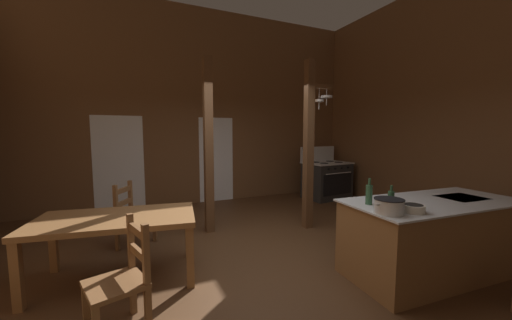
% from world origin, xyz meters
% --- Properties ---
extents(ground_plane, '(8.64, 7.61, 0.10)m').
position_xyz_m(ground_plane, '(0.00, 0.00, -0.05)').
color(ground_plane, '#4C301C').
extents(wall_back, '(8.64, 0.14, 4.57)m').
position_xyz_m(wall_back, '(0.00, 3.48, 2.28)').
color(wall_back, brown).
rests_on(wall_back, ground_plane).
extents(wall_right, '(0.14, 7.61, 4.57)m').
position_xyz_m(wall_right, '(3.99, 0.00, 2.28)').
color(wall_right, brown).
rests_on(wall_right, ground_plane).
extents(glazed_door_back_left, '(1.00, 0.01, 2.05)m').
position_xyz_m(glazed_door_back_left, '(-1.76, 3.40, 1.02)').
color(glazed_door_back_left, white).
rests_on(glazed_door_back_left, ground_plane).
extents(glazed_panel_back_right, '(0.84, 0.01, 2.05)m').
position_xyz_m(glazed_panel_back_right, '(0.39, 3.40, 1.02)').
color(glazed_panel_back_right, white).
rests_on(glazed_panel_back_right, ground_plane).
extents(kitchen_island, '(2.21, 1.09, 0.89)m').
position_xyz_m(kitchen_island, '(1.77, -1.11, 0.44)').
color(kitchen_island, brown).
rests_on(kitchen_island, ground_plane).
extents(stove_range, '(1.21, 0.91, 1.32)m').
position_xyz_m(stove_range, '(3.07, 2.54, 0.48)').
color(stove_range, '#282828').
rests_on(stove_range, ground_plane).
extents(support_post_with_pot_rack, '(0.53, 0.21, 2.92)m').
position_xyz_m(support_post_with_pot_rack, '(1.35, 0.85, 1.54)').
color(support_post_with_pot_rack, brown).
rests_on(support_post_with_pot_rack, ground_plane).
extents(support_post_center, '(0.14, 0.14, 2.92)m').
position_xyz_m(support_post_center, '(-0.32, 1.34, 1.46)').
color(support_post_center, brown).
rests_on(support_post_center, ground_plane).
extents(dining_table, '(1.81, 1.14, 0.74)m').
position_xyz_m(dining_table, '(-1.67, 0.23, 0.65)').
color(dining_table, brown).
rests_on(dining_table, ground_plane).
extents(ladderback_chair_near_window, '(0.60, 0.60, 0.95)m').
position_xyz_m(ladderback_chair_near_window, '(-1.51, 1.21, 0.45)').
color(ladderback_chair_near_window, brown).
rests_on(ladderback_chair_near_window, ground_plane).
extents(ladderback_chair_by_post, '(0.55, 0.55, 0.95)m').
position_xyz_m(ladderback_chair_by_post, '(-1.59, -0.72, 0.45)').
color(ladderback_chair_by_post, brown).
rests_on(ladderback_chair_by_post, ground_plane).
extents(stockpot_on_counter, '(0.35, 0.28, 0.15)m').
position_xyz_m(stockpot_on_counter, '(0.83, -1.28, 0.96)').
color(stockpot_on_counter, silver).
rests_on(stockpot_on_counter, kitchen_island).
extents(mixing_bowl_on_counter, '(0.22, 0.22, 0.08)m').
position_xyz_m(mixing_bowl_on_counter, '(1.09, -1.35, 0.92)').
color(mixing_bowl_on_counter, silver).
rests_on(mixing_bowl_on_counter, kitchen_island).
extents(bottle_tall_on_counter, '(0.06, 0.06, 0.25)m').
position_xyz_m(bottle_tall_on_counter, '(0.99, -1.17, 0.99)').
color(bottle_tall_on_counter, '#2D5638').
rests_on(bottle_tall_on_counter, kitchen_island).
extents(bottle_short_on_counter, '(0.07, 0.07, 0.29)m').
position_xyz_m(bottle_short_on_counter, '(0.92, -0.94, 1.00)').
color(bottle_short_on_counter, '#2D5638').
rests_on(bottle_short_on_counter, kitchen_island).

